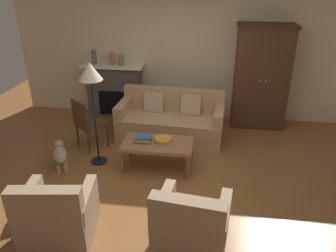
{
  "coord_description": "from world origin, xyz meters",
  "views": [
    {
      "loc": [
        0.46,
        -4.08,
        2.86
      ],
      "look_at": [
        -0.2,
        0.73,
        0.55
      ],
      "focal_mm": 35.24,
      "sensor_mm": 36.0,
      "label": 1
    }
  ],
  "objects_px": {
    "mantel_vase_terracotta": "(112,59)",
    "mantel_vase_bronze": "(121,60)",
    "armchair_near_left": "(58,217)",
    "side_chair_wooden": "(86,121)",
    "armoire": "(261,77)",
    "floor_lamp": "(90,78)",
    "coffee_table": "(158,146)",
    "armchair_near_right": "(191,227)",
    "mantel_vase_slate": "(94,57)",
    "fireplace": "(115,90)",
    "fruit_bowl": "(163,140)",
    "book_stack": "(143,139)",
    "dog": "(60,154)",
    "couch": "(171,121)"
  },
  "relations": [
    {
      "from": "mantel_vase_terracotta",
      "to": "mantel_vase_bronze",
      "type": "bearing_deg",
      "value": 0.0
    },
    {
      "from": "armchair_near_left",
      "to": "side_chair_wooden",
      "type": "xyz_separation_m",
      "value": [
        -0.44,
        2.14,
        0.2
      ]
    },
    {
      "from": "armoire",
      "to": "floor_lamp",
      "type": "height_order",
      "value": "armoire"
    },
    {
      "from": "coffee_table",
      "to": "armoire",
      "type": "bearing_deg",
      "value": 46.94
    },
    {
      "from": "mantel_vase_terracotta",
      "to": "armoire",
      "type": "bearing_deg",
      "value": -1.17
    },
    {
      "from": "armchair_near_right",
      "to": "side_chair_wooden",
      "type": "bearing_deg",
      "value": 132.91
    },
    {
      "from": "side_chair_wooden",
      "to": "mantel_vase_slate",
      "type": "bearing_deg",
      "value": 101.81
    },
    {
      "from": "fireplace",
      "to": "fruit_bowl",
      "type": "distance_m",
      "value": 2.29
    },
    {
      "from": "fruit_bowl",
      "to": "book_stack",
      "type": "xyz_separation_m",
      "value": [
        -0.32,
        -0.05,
        0.02
      ]
    },
    {
      "from": "book_stack",
      "to": "mantel_vase_bronze",
      "type": "distance_m",
      "value": 2.2
    },
    {
      "from": "fruit_bowl",
      "to": "floor_lamp",
      "type": "distance_m",
      "value": 1.45
    },
    {
      "from": "mantel_vase_terracotta",
      "to": "book_stack",
      "type": "bearing_deg",
      "value": -62.21
    },
    {
      "from": "armchair_near_left",
      "to": "mantel_vase_bronze",
      "type": "bearing_deg",
      "value": 92.98
    },
    {
      "from": "armchair_near_left",
      "to": "mantel_vase_terracotta",
      "type": "bearing_deg",
      "value": 95.82
    },
    {
      "from": "mantel_vase_bronze",
      "to": "side_chair_wooden",
      "type": "relative_size",
      "value": 0.22
    },
    {
      "from": "fireplace",
      "to": "armoire",
      "type": "relative_size",
      "value": 0.63
    },
    {
      "from": "mantel_vase_bronze",
      "to": "dog",
      "type": "xyz_separation_m",
      "value": [
        -0.46,
        -2.16,
        -0.97
      ]
    },
    {
      "from": "book_stack",
      "to": "armchair_near_left",
      "type": "bearing_deg",
      "value": -110.12
    },
    {
      "from": "armoire",
      "to": "fruit_bowl",
      "type": "distance_m",
      "value": 2.48
    },
    {
      "from": "couch",
      "to": "book_stack",
      "type": "height_order",
      "value": "couch"
    },
    {
      "from": "coffee_table",
      "to": "floor_lamp",
      "type": "height_order",
      "value": "floor_lamp"
    },
    {
      "from": "mantel_vase_bronze",
      "to": "mantel_vase_slate",
      "type": "bearing_deg",
      "value": 180.0
    },
    {
      "from": "dog",
      "to": "coffee_table",
      "type": "bearing_deg",
      "value": 9.77
    },
    {
      "from": "armchair_near_right",
      "to": "side_chair_wooden",
      "type": "relative_size",
      "value": 0.98
    },
    {
      "from": "fruit_bowl",
      "to": "mantel_vase_terracotta",
      "type": "relative_size",
      "value": 1.18
    },
    {
      "from": "couch",
      "to": "fruit_bowl",
      "type": "distance_m",
      "value": 1.02
    },
    {
      "from": "side_chair_wooden",
      "to": "mantel_vase_terracotta",
      "type": "bearing_deg",
      "value": 87.28
    },
    {
      "from": "fireplace",
      "to": "couch",
      "type": "bearing_deg",
      "value": -33.22
    },
    {
      "from": "mantel_vase_slate",
      "to": "floor_lamp",
      "type": "bearing_deg",
      "value": -71.67
    },
    {
      "from": "fireplace",
      "to": "side_chair_wooden",
      "type": "height_order",
      "value": "fireplace"
    },
    {
      "from": "mantel_vase_slate",
      "to": "dog",
      "type": "relative_size",
      "value": 0.52
    },
    {
      "from": "couch",
      "to": "mantel_vase_slate",
      "type": "height_order",
      "value": "mantel_vase_slate"
    },
    {
      "from": "armoire",
      "to": "floor_lamp",
      "type": "distance_m",
      "value": 3.3
    },
    {
      "from": "armchair_near_right",
      "to": "side_chair_wooden",
      "type": "xyz_separation_m",
      "value": [
        -1.96,
        2.1,
        0.2
      ]
    },
    {
      "from": "mantel_vase_slate",
      "to": "coffee_table",
      "type": "bearing_deg",
      "value": -49.64
    },
    {
      "from": "coffee_table",
      "to": "mantel_vase_bronze",
      "type": "height_order",
      "value": "mantel_vase_bronze"
    },
    {
      "from": "coffee_table",
      "to": "side_chair_wooden",
      "type": "relative_size",
      "value": 1.22
    },
    {
      "from": "book_stack",
      "to": "fruit_bowl",
      "type": "bearing_deg",
      "value": 8.44
    },
    {
      "from": "armoire",
      "to": "side_chair_wooden",
      "type": "distance_m",
      "value": 3.37
    },
    {
      "from": "mantel_vase_slate",
      "to": "floor_lamp",
      "type": "relative_size",
      "value": 0.17
    },
    {
      "from": "coffee_table",
      "to": "dog",
      "type": "height_order",
      "value": "coffee_table"
    },
    {
      "from": "book_stack",
      "to": "armchair_near_right",
      "type": "xyz_separation_m",
      "value": [
        0.89,
        -1.69,
        -0.15
      ]
    },
    {
      "from": "mantel_vase_bronze",
      "to": "side_chair_wooden",
      "type": "height_order",
      "value": "mantel_vase_bronze"
    },
    {
      "from": "fireplace",
      "to": "armchair_near_left",
      "type": "distance_m",
      "value": 3.66
    },
    {
      "from": "mantel_vase_terracotta",
      "to": "mantel_vase_bronze",
      "type": "distance_m",
      "value": 0.18
    },
    {
      "from": "dog",
      "to": "mantel_vase_slate",
      "type": "bearing_deg",
      "value": 92.72
    },
    {
      "from": "mantel_vase_slate",
      "to": "armchair_near_right",
      "type": "distance_m",
      "value": 4.34
    },
    {
      "from": "armoire",
      "to": "book_stack",
      "type": "distance_m",
      "value": 2.73
    },
    {
      "from": "fruit_bowl",
      "to": "book_stack",
      "type": "distance_m",
      "value": 0.32
    },
    {
      "from": "fruit_bowl",
      "to": "book_stack",
      "type": "height_order",
      "value": "book_stack"
    }
  ]
}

